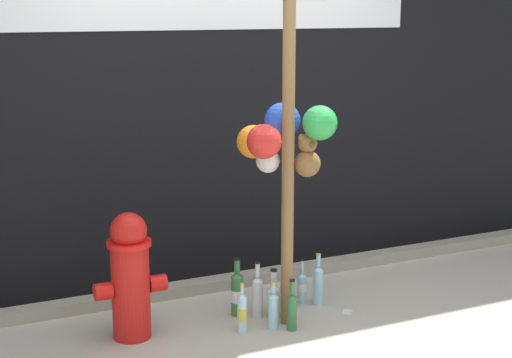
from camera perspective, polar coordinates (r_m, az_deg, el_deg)
ground_plane at (r=4.65m, az=2.80°, el=-11.87°), size 14.00×14.00×0.00m
building_wall at (r=5.45m, az=-3.68°, el=10.11°), size 10.00×0.21×3.37m
curb_strip at (r=5.44m, az=-1.97°, el=-7.65°), size 8.00×0.12×0.08m
memorial_post at (r=4.52m, az=2.21°, el=5.80°), size 0.57×0.43×2.51m
fire_hydrant at (r=4.60m, az=-9.35°, el=-7.10°), size 0.43×0.26×0.77m
bottle_0 at (r=5.12m, az=4.63°, el=-7.79°), size 0.07×0.07×0.35m
bottle_1 at (r=4.91m, az=1.32°, el=-9.03°), size 0.08×0.08×0.32m
bottle_2 at (r=4.94m, az=2.21°, el=-8.38°), size 0.06×0.06×0.38m
bottle_3 at (r=4.69m, az=-1.05°, el=-9.91°), size 0.06×0.06×0.31m
bottle_4 at (r=5.16m, az=3.44°, el=-8.00°), size 0.06×0.06×0.30m
bottle_5 at (r=4.75m, az=1.28°, el=-9.66°), size 0.06×0.06×0.30m
bottle_6 at (r=5.06m, az=2.15°, el=-7.88°), size 0.06×0.06×0.40m
bottle_7 at (r=4.72m, az=2.69°, el=-9.69°), size 0.06×0.06×0.33m
bottle_8 at (r=4.90m, az=0.12°, el=-8.63°), size 0.07×0.07×0.37m
bottle_9 at (r=4.93m, az=-1.41°, el=-8.44°), size 0.08×0.08×0.38m
litter_0 at (r=5.06m, az=6.83°, el=-9.79°), size 0.10×0.10×0.01m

